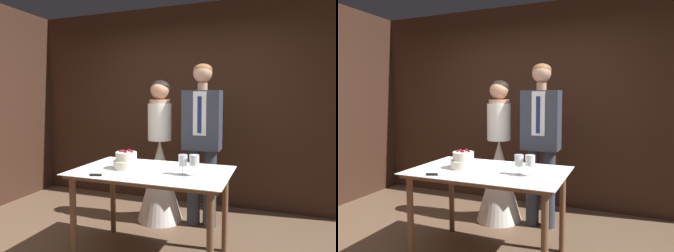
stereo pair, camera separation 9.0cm
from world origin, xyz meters
TOP-DOWN VIEW (x-y plane):
  - wall_back at (0.00, 1.94)m, footprint 5.01×0.12m
  - cake_table at (0.08, 0.34)m, footprint 1.39×0.85m
  - tiered_cake at (-0.17, 0.32)m, footprint 0.24×0.24m
  - cake_knife at (-0.21, 0.01)m, footprint 0.39×0.14m
  - wine_glass_near at (0.49, 0.27)m, footprint 0.08×0.08m
  - wine_glass_middle at (0.38, 0.29)m, footprint 0.08×0.08m
  - bride at (-0.18, 1.18)m, footprint 0.54×0.54m
  - groom at (0.33, 1.18)m, footprint 0.42×0.25m

SIDE VIEW (x-z plane):
  - bride at x=-0.18m, z-range -0.21..1.46m
  - cake_table at x=0.08m, z-range 0.31..1.13m
  - cake_knife at x=-0.21m, z-range 0.81..0.83m
  - tiered_cake at x=-0.17m, z-range 0.80..0.97m
  - wine_glass_middle at x=0.38m, z-range 0.84..1.01m
  - wine_glass_near at x=0.49m, z-range 0.85..1.03m
  - groom at x=0.33m, z-range 0.12..1.96m
  - wall_back at x=0.00m, z-range 0.00..2.72m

